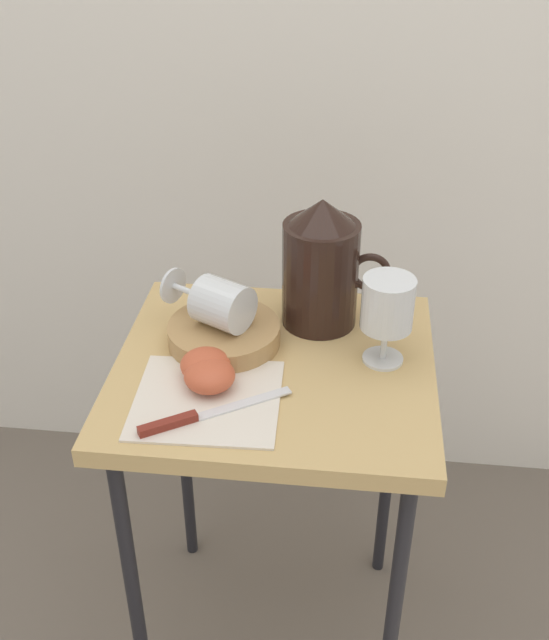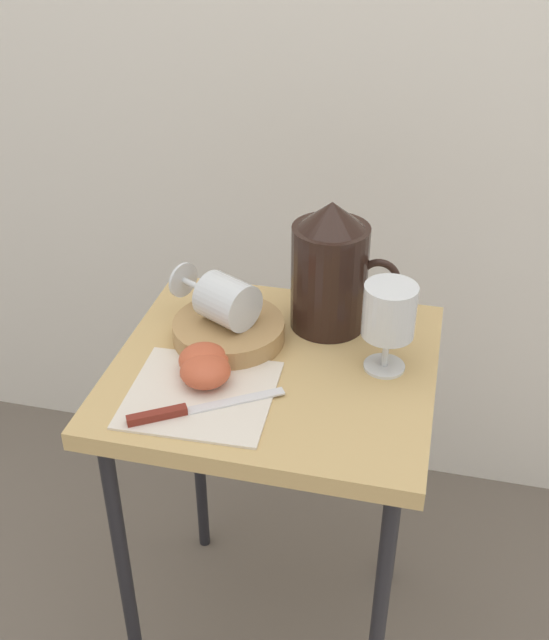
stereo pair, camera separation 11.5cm
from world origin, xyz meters
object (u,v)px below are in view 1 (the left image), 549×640
Objects in this scene: wine_glass_tipped_near at (220,303)px; table at (274,401)px; apple_half_right at (210,376)px; apple_half_left at (205,365)px; wine_glass_upright at (387,308)px; knife at (194,417)px; pitcher at (321,274)px; basket_tray at (224,334)px.

table is at bearing -27.81° from wine_glass_tipped_near.
apple_half_left is at bearing 113.09° from apple_half_right.
apple_half_right is at bearing -88.30° from wine_glass_tipped_near.
apple_half_right is at bearing -157.76° from wine_glass_upright.
wine_glass_tipped_near reaches higher than knife.
wine_glass_upright is 0.71× the size of knife.
apple_half_left is (-0.10, -0.05, 0.10)m from table.
pitcher is 0.15m from wine_glass_upright.
pitcher is 1.38× the size of wine_glass_tipped_near.
apple_half_left is (-0.16, -0.18, -0.07)m from pitcher.
apple_half_left reaches higher than knife.
apple_half_right is (-0.15, -0.21, -0.07)m from pitcher.
wine_glass_upright is at bearing -44.13° from pitcher.
pitcher is 1.53× the size of wine_glass_upright.
wine_glass_upright reaches higher than apple_half_left.
pitcher is at bearing 60.88° from knife.
basket_tray is 0.89× the size of knife.
apple_half_right is at bearing -125.60° from pitcher.
knife is (-0.01, -0.20, -0.07)m from wine_glass_tipped_near.
wine_glass_tipped_near is (-0.09, 0.05, 0.15)m from table.
table is 0.15m from apple_half_left.
basket_tray is at bearing 82.98° from apple_half_left.
knife is at bearing -96.89° from apple_half_right.
knife is (-0.01, -0.08, -0.02)m from apple_half_right.
apple_half_left is 1.00× the size of apple_half_right.
apple_half_right is (-0.00, -0.12, 0.01)m from basket_tray.
wine_glass_upright reaches higher than wine_glass_tipped_near.
apple_half_left is (-0.01, -0.10, -0.05)m from wine_glass_tipped_near.
pitcher is 0.26m from apple_half_right.
table is 3.31× the size of knife.
basket_tray reaches higher than knife.
basket_tray is 0.27m from wine_glass_upright.
apple_half_left is (-0.27, -0.08, -0.07)m from wine_glass_upright.
basket_tray is at bearing 152.23° from table.
apple_half_left is at bearing -94.51° from wine_glass_tipped_near.
knife is (-0.26, -0.18, -0.09)m from wine_glass_upright.
basket_tray is 0.10m from apple_half_left.
basket_tray is 0.19m from pitcher.
pitcher is at bearing 48.51° from apple_half_left.
basket_tray is 1.25× the size of wine_glass_upright.
basket_tray is 0.12m from apple_half_right.
table is at bearing -114.98° from pitcher.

